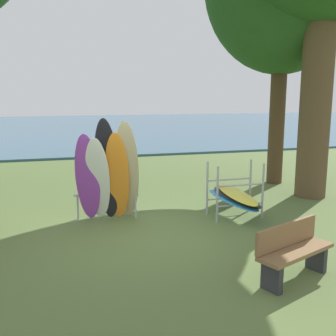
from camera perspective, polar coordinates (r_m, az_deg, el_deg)
ground_plane at (r=8.02m, az=-4.22°, el=-9.63°), size 80.00×80.00×0.00m
lake_water at (r=35.57m, az=-13.55°, el=5.82°), size 80.00×36.00×0.10m
leaning_board_pile at (r=8.64m, az=-8.64°, el=-1.08°), size 1.52×0.99×2.30m
board_storage_rack at (r=9.21m, az=9.57°, el=-4.03°), size 1.15×2.13×1.25m
park_bench at (r=6.36m, az=17.51°, el=-11.23°), size 1.45×0.90×0.85m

